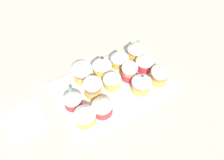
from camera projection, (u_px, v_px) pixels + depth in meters
ground_plane at (112, 90)px, 77.37cm from camera, size 180.00×180.00×3.00cm
baking_tray at (112, 87)px, 75.69cm from camera, size 37.72×23.86×1.20cm
cupcake_0 at (137, 49)px, 80.04cm from camera, size 6.38×6.38×7.42cm
cupcake_1 at (120, 57)px, 77.48cm from camera, size 6.27×6.27×7.75cm
cupcake_2 at (101, 65)px, 74.92cm from camera, size 6.38×6.38×8.36cm
cupcake_3 at (82, 72)px, 74.09cm from camera, size 6.68×6.68×7.17cm
cupcake_4 at (145, 60)px, 76.62cm from camera, size 6.20×6.20×7.27cm
cupcake_5 at (130, 71)px, 74.53cm from camera, size 5.31×5.31×6.66cm
cupcake_6 at (111, 78)px, 72.44cm from camera, size 5.83×5.83×6.99cm
cupcake_7 at (93, 86)px, 70.70cm from camera, size 5.87×5.87×7.02cm
cupcake_8 at (71, 97)px, 68.06cm from camera, size 5.68×5.68×7.48cm
cupcake_9 at (159, 74)px, 73.80cm from camera, size 5.95×5.95×6.73cm
cupcake_10 at (142, 82)px, 71.30cm from camera, size 6.29×6.29×7.62cm
cupcake_11 at (102, 105)px, 66.50cm from camera, size 6.21×6.21×7.49cm
cupcake_12 at (84, 114)px, 64.29cm from camera, size 6.47×6.47×7.82cm
napkin at (24, 121)px, 68.48cm from camera, size 12.58×12.75×0.60cm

